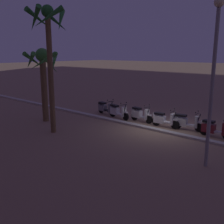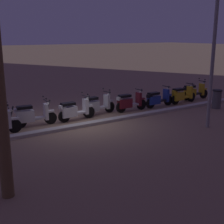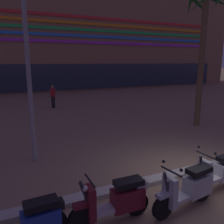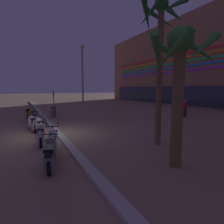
% 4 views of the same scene
% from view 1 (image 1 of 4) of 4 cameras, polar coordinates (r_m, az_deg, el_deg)
% --- Properties ---
extents(ground_plane, '(200.00, 200.00, 0.00)m').
position_cam_1_polar(ground_plane, '(15.50, 10.07, -3.70)').
color(ground_plane, '#93755B').
extents(curb_strip, '(60.00, 0.36, 0.12)m').
position_cam_1_polar(curb_strip, '(15.20, 9.42, -3.77)').
color(curb_strip, '#BCB7AD').
rests_on(curb_strip, ground).
extents(scooter_maroon_gap_after_mid, '(1.73, 0.56, 1.04)m').
position_cam_1_polar(scooter_maroon_gap_after_mid, '(14.78, 21.13, -3.36)').
color(scooter_maroon_gap_after_mid, black).
rests_on(scooter_maroon_gap_after_mid, ground).
extents(scooter_silver_far_back, '(1.79, 0.59, 1.17)m').
position_cam_1_polar(scooter_silver_far_back, '(15.61, 15.72, -2.10)').
color(scooter_silver_far_back, black).
rests_on(scooter_silver_far_back, ground).
extents(scooter_white_tail_end, '(1.76, 0.56, 1.17)m').
position_cam_1_polar(scooter_white_tail_end, '(15.93, 11.12, -1.61)').
color(scooter_white_tail_end, black).
rests_on(scooter_white_tail_end, ground).
extents(scooter_white_mid_centre, '(1.75, 0.57, 1.17)m').
position_cam_1_polar(scooter_white_mid_centre, '(16.98, 6.07, -0.49)').
color(scooter_white_mid_centre, black).
rests_on(scooter_white_mid_centre, ground).
extents(scooter_white_mid_front, '(1.83, 0.65, 1.17)m').
position_cam_1_polar(scooter_white_mid_front, '(17.71, 1.20, 0.14)').
color(scooter_white_mid_front, black).
rests_on(scooter_white_mid_front, ground).
extents(scooter_grey_second_in_line, '(1.84, 0.68, 1.17)m').
position_cam_1_polar(scooter_grey_second_in_line, '(18.85, -1.52, 0.88)').
color(scooter_grey_second_in_line, black).
rests_on(scooter_grey_second_in_line, ground).
extents(palm_tree_mid_walkway, '(2.24, 2.32, 4.62)m').
position_cam_1_polar(palm_tree_mid_walkway, '(17.16, -14.78, 9.12)').
color(palm_tree_mid_walkway, brown).
rests_on(palm_tree_mid_walkway, ground).
extents(palm_tree_near_sign, '(2.09, 2.18, 6.71)m').
position_cam_1_polar(palm_tree_near_sign, '(14.47, -13.57, 15.21)').
color(palm_tree_near_sign, brown).
rests_on(palm_tree_near_sign, ground).
extents(street_lamp, '(0.36, 0.36, 6.22)m').
position_cam_1_polar(street_lamp, '(10.30, 21.21, 9.04)').
color(street_lamp, '#939399').
rests_on(street_lamp, ground).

